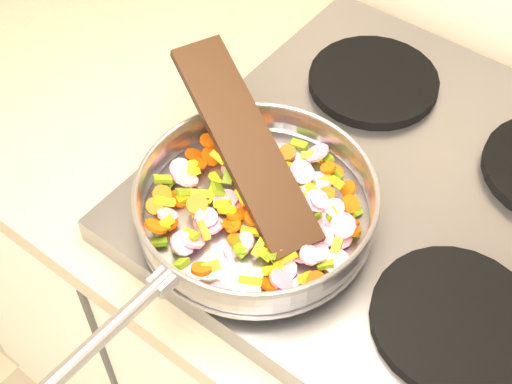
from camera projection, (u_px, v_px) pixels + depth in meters
The scene contains 7 objects.
cooktop at pixel (405, 198), 0.94m from camera, with size 0.60×0.60×0.04m, color #939399.
grate_fl at pixel (256, 200), 0.90m from camera, with size 0.19×0.19×0.02m, color black.
grate_fr at pixel (455, 320), 0.79m from camera, with size 0.19×0.19×0.02m, color black.
grate_bl at pixel (373, 81), 1.04m from camera, with size 0.19×0.19×0.02m, color black.
saute_pan at pixel (255, 203), 0.85m from camera, with size 0.33×0.50×0.05m.
vegetable_heap at pixel (260, 206), 0.86m from camera, with size 0.28×0.27×0.05m.
wooden_spatula at pixel (245, 143), 0.85m from camera, with size 0.29×0.07×0.01m, color black.
Camera 1 is at (-0.50, 1.08, 1.65)m, focal length 50.00 mm.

